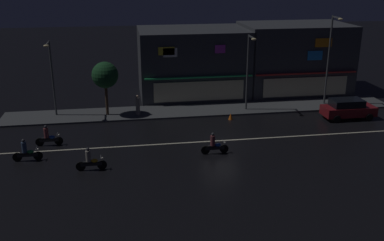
{
  "coord_description": "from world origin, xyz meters",
  "views": [
    {
      "loc": [
        -6.68,
        -28.88,
        11.84
      ],
      "look_at": [
        -1.78,
        1.98,
        0.98
      ],
      "focal_mm": 40.87,
      "sensor_mm": 36.0,
      "label": 1
    }
  ],
  "objects_px": {
    "parked_car_near_kerb": "(348,109)",
    "motorcycle_opposite_lane": "(214,145)",
    "motorcycle_lead": "(26,152)",
    "streetlamp_east": "(330,54)",
    "motorcycle_following": "(90,161)",
    "motorcycle_trailing_far": "(48,137)",
    "pedestrian_on_sidewalk": "(138,106)",
    "streetlamp_west": "(52,72)",
    "streetlamp_mid": "(248,66)",
    "traffic_cone": "(231,116)"
  },
  "relations": [
    {
      "from": "parked_car_near_kerb",
      "to": "motorcycle_opposite_lane",
      "type": "relative_size",
      "value": 2.26
    },
    {
      "from": "motorcycle_lead",
      "to": "streetlamp_east",
      "type": "bearing_deg",
      "value": -166.29
    },
    {
      "from": "motorcycle_opposite_lane",
      "to": "motorcycle_following",
      "type": "bearing_deg",
      "value": 3.06
    },
    {
      "from": "motorcycle_opposite_lane",
      "to": "motorcycle_trailing_far",
      "type": "relative_size",
      "value": 1.0
    },
    {
      "from": "pedestrian_on_sidewalk",
      "to": "parked_car_near_kerb",
      "type": "distance_m",
      "value": 17.56
    },
    {
      "from": "streetlamp_west",
      "to": "parked_car_near_kerb",
      "type": "bearing_deg",
      "value": -9.73
    },
    {
      "from": "motorcycle_lead",
      "to": "motorcycle_following",
      "type": "distance_m",
      "value": 4.67
    },
    {
      "from": "streetlamp_west",
      "to": "motorcycle_lead",
      "type": "bearing_deg",
      "value": -94.41
    },
    {
      "from": "pedestrian_on_sidewalk",
      "to": "motorcycle_following",
      "type": "distance_m",
      "value": 10.67
    },
    {
      "from": "pedestrian_on_sidewalk",
      "to": "motorcycle_following",
      "type": "xyz_separation_m",
      "value": [
        -3.35,
        -10.13,
        -0.3
      ]
    },
    {
      "from": "motorcycle_lead",
      "to": "streetlamp_mid",
      "type": "bearing_deg",
      "value": -160.45
    },
    {
      "from": "parked_car_near_kerb",
      "to": "motorcycle_opposite_lane",
      "type": "xyz_separation_m",
      "value": [
        -12.5,
        -5.49,
        -0.24
      ]
    },
    {
      "from": "streetlamp_west",
      "to": "parked_car_near_kerb",
      "type": "distance_m",
      "value": 24.63
    },
    {
      "from": "motorcycle_following",
      "to": "pedestrian_on_sidewalk",
      "type": "bearing_deg",
      "value": -103.21
    },
    {
      "from": "pedestrian_on_sidewalk",
      "to": "traffic_cone",
      "type": "distance_m",
      "value": 7.86
    },
    {
      "from": "motorcycle_opposite_lane",
      "to": "streetlamp_west",
      "type": "bearing_deg",
      "value": -45.82
    },
    {
      "from": "streetlamp_mid",
      "to": "motorcycle_following",
      "type": "xyz_separation_m",
      "value": [
        -12.82,
        -9.97,
        -3.4
      ]
    },
    {
      "from": "parked_car_near_kerb",
      "to": "pedestrian_on_sidewalk",
      "type": "bearing_deg",
      "value": -10.94
    },
    {
      "from": "streetlamp_west",
      "to": "motorcycle_trailing_far",
      "type": "relative_size",
      "value": 3.29
    },
    {
      "from": "streetlamp_west",
      "to": "streetlamp_east",
      "type": "height_order",
      "value": "streetlamp_east"
    },
    {
      "from": "parked_car_near_kerb",
      "to": "motorcycle_lead",
      "type": "relative_size",
      "value": 2.26
    },
    {
      "from": "streetlamp_mid",
      "to": "traffic_cone",
      "type": "height_order",
      "value": "streetlamp_mid"
    },
    {
      "from": "streetlamp_west",
      "to": "motorcycle_following",
      "type": "distance_m",
      "value": 11.93
    },
    {
      "from": "streetlamp_mid",
      "to": "motorcycle_opposite_lane",
      "type": "xyz_separation_m",
      "value": [
        -4.73,
        -8.66,
        -3.4
      ]
    },
    {
      "from": "streetlamp_west",
      "to": "motorcycle_lead",
      "type": "xyz_separation_m",
      "value": [
        -0.68,
        -8.86,
        -3.26
      ]
    },
    {
      "from": "motorcycle_trailing_far",
      "to": "streetlamp_mid",
      "type": "bearing_deg",
      "value": 12.87
    },
    {
      "from": "parked_car_near_kerb",
      "to": "traffic_cone",
      "type": "distance_m",
      "value": 9.79
    },
    {
      "from": "pedestrian_on_sidewalk",
      "to": "traffic_cone",
      "type": "relative_size",
      "value": 3.13
    },
    {
      "from": "streetlamp_mid",
      "to": "pedestrian_on_sidewalk",
      "type": "bearing_deg",
      "value": 179.02
    },
    {
      "from": "streetlamp_mid",
      "to": "motorcycle_lead",
      "type": "xyz_separation_m",
      "value": [
        -17.0,
        -7.9,
        -3.4
      ]
    },
    {
      "from": "streetlamp_east",
      "to": "motorcycle_lead",
      "type": "xyz_separation_m",
      "value": [
        -24.58,
        -8.5,
        -4.13
      ]
    },
    {
      "from": "pedestrian_on_sidewalk",
      "to": "motorcycle_opposite_lane",
      "type": "xyz_separation_m",
      "value": [
        4.74,
        -8.82,
        -0.3
      ]
    },
    {
      "from": "motorcycle_trailing_far",
      "to": "streetlamp_west",
      "type": "bearing_deg",
      "value": 87.06
    },
    {
      "from": "streetlamp_west",
      "to": "streetlamp_mid",
      "type": "xyz_separation_m",
      "value": [
        16.32,
        -0.96,
        0.14
      ]
    },
    {
      "from": "streetlamp_east",
      "to": "motorcycle_lead",
      "type": "bearing_deg",
      "value": -160.92
    },
    {
      "from": "streetlamp_east",
      "to": "motorcycle_trailing_far",
      "type": "distance_m",
      "value": 24.68
    },
    {
      "from": "motorcycle_following",
      "to": "motorcycle_trailing_far",
      "type": "bearing_deg",
      "value": -50.03
    },
    {
      "from": "parked_car_near_kerb",
      "to": "motorcycle_opposite_lane",
      "type": "distance_m",
      "value": 13.66
    },
    {
      "from": "parked_car_near_kerb",
      "to": "motorcycle_lead",
      "type": "bearing_deg",
      "value": 10.8
    },
    {
      "from": "streetlamp_east",
      "to": "parked_car_near_kerb",
      "type": "xyz_separation_m",
      "value": [
        0.2,
        -3.78,
        -3.89
      ]
    },
    {
      "from": "motorcycle_lead",
      "to": "motorcycle_following",
      "type": "bearing_deg",
      "value": 148.27
    },
    {
      "from": "motorcycle_lead",
      "to": "motorcycle_opposite_lane",
      "type": "height_order",
      "value": "same"
    },
    {
      "from": "streetlamp_mid",
      "to": "parked_car_near_kerb",
      "type": "bearing_deg",
      "value": -22.2
    },
    {
      "from": "motorcycle_following",
      "to": "motorcycle_opposite_lane",
      "type": "bearing_deg",
      "value": -165.73
    },
    {
      "from": "streetlamp_mid",
      "to": "traffic_cone",
      "type": "xyz_separation_m",
      "value": [
        -1.91,
        -1.9,
        -3.75
      ]
    },
    {
      "from": "pedestrian_on_sidewalk",
      "to": "motorcycle_following",
      "type": "relative_size",
      "value": 0.91
    },
    {
      "from": "streetlamp_west",
      "to": "pedestrian_on_sidewalk",
      "type": "xyz_separation_m",
      "value": [
        6.85,
        -0.8,
        -2.95
      ]
    },
    {
      "from": "streetlamp_mid",
      "to": "motorcycle_lead",
      "type": "distance_m",
      "value": 19.05
    },
    {
      "from": "traffic_cone",
      "to": "motorcycle_following",
      "type": "bearing_deg",
      "value": -143.51
    },
    {
      "from": "streetlamp_mid",
      "to": "pedestrian_on_sidewalk",
      "type": "xyz_separation_m",
      "value": [
        -9.47,
        0.16,
        -3.09
      ]
    }
  ]
}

